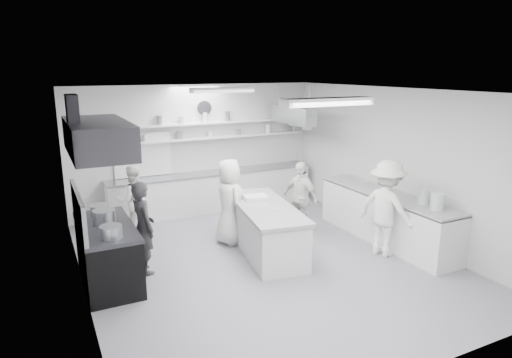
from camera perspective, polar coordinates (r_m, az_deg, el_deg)
name	(u,v)px	position (r m, az deg, el deg)	size (l,w,h in m)	color
floor	(263,261)	(8.21, 0.91, -10.36)	(6.00, 7.00, 0.02)	gray
ceiling	(264,90)	(7.50, 1.00, 11.20)	(6.00, 7.00, 0.02)	white
wall_back	(197,148)	(10.88, -7.54, 3.92)	(6.00, 0.04, 3.00)	silver
wall_front	(417,252)	(5.02, 19.81, -8.74)	(6.00, 0.04, 3.00)	silver
wall_left	(77,202)	(6.92, -21.73, -2.73)	(0.04, 7.00, 3.00)	silver
wall_right	(396,164)	(9.44, 17.37, 1.88)	(0.04, 7.00, 3.00)	silver
stove	(108,255)	(7.67, -18.30, -9.15)	(0.80, 1.80, 0.90)	black
exhaust_hood	(98,138)	(7.17, -19.45, 4.99)	(0.85, 2.00, 0.50)	#323237
back_counter	(214,191)	(10.93, -5.37, -1.57)	(5.00, 0.60, 0.92)	silver
shelf_lower	(226,137)	(10.96, -3.89, 5.40)	(4.20, 0.26, 0.04)	silver
shelf_upper	(225,122)	(10.91, -3.92, 7.22)	(4.20, 0.26, 0.04)	silver
pass_through_window	(143,155)	(10.53, -14.21, 3.00)	(1.30, 0.04, 1.00)	black
wall_clock	(204,108)	(10.78, -6.62, 8.95)	(0.32, 0.32, 0.05)	white
right_counter	(386,218)	(9.33, 16.19, -4.74)	(0.74, 3.30, 0.94)	silver
pot_rack	(293,115)	(10.61, 4.67, 8.10)	(0.30, 1.60, 0.40)	#999BA0
light_fixture_front	(328,102)	(5.96, 9.08, 9.66)	(1.30, 0.25, 0.10)	silver
light_fixture_rear	(222,90)	(9.13, -4.29, 11.21)	(1.30, 0.25, 0.10)	silver
prep_island	(265,230)	(8.43, 1.17, -6.48)	(0.87, 2.33, 0.86)	silver
stove_pot	(104,218)	(7.53, -18.72, -4.75)	(0.35, 0.35, 0.28)	#999BA0
cook_stove	(143,228)	(7.72, -14.13, -6.02)	(0.58, 0.38, 1.58)	#2B2B2D
cook_back	(133,200)	(9.58, -15.37, -2.58)	(0.71, 0.55, 1.46)	white
cook_island_left	(229,202)	(8.74, -3.42, -2.90)	(0.82, 0.53, 1.68)	white
cook_island_right	(300,198)	(9.29, 5.66, -2.42)	(0.89, 0.37, 1.53)	white
cook_right	(387,208)	(8.50, 16.25, -3.61)	(1.15, 0.66, 1.78)	white
bowl_island_a	(257,198)	(8.81, 0.07, -2.40)	(0.26, 0.26, 0.06)	#999BA0
bowl_island_b	(274,211)	(8.04, 2.28, -4.04)	(0.19, 0.19, 0.06)	silver
bowl_right	(364,183)	(9.95, 13.60, -0.45)	(0.21, 0.21, 0.05)	silver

